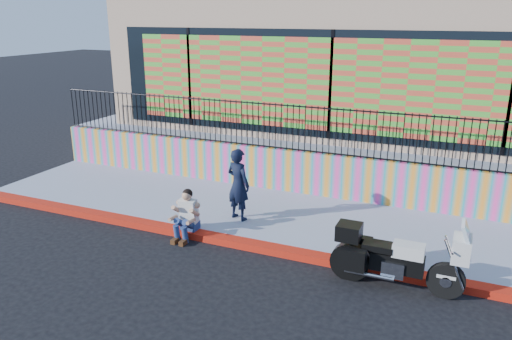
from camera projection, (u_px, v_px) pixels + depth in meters
The scene contains 10 objects.
ground at pixel (270, 252), 10.13m from camera, with size 90.00×90.00×0.00m, color black.
red_curb at pixel (270, 249), 10.10m from camera, with size 16.00×0.30×0.15m, color #B4140C.
sidewalk at pixel (297, 219), 11.55m from camera, with size 16.00×3.00×0.15m, color #969DB4.
mural_wall at pixel (318, 174), 12.76m from camera, with size 16.00×0.20×1.10m, color #FF43A3.
metal_fence at pixel (320, 130), 12.41m from camera, with size 15.80×0.04×1.20m, color black, non-canonical shape.
elevated_platform at pixel (360, 134), 17.25m from camera, with size 16.00×10.00×1.25m, color #969DB4.
storefront_building at pixel (364, 58), 16.27m from camera, with size 14.00×8.06×4.00m.
police_motorcycle at pixel (395, 256), 8.67m from camera, with size 2.28×0.75×1.42m.
police_officer at pixel (238, 184), 11.16m from camera, with size 0.60×0.40×1.65m, color black.
seated_man at pixel (185, 219), 10.60m from camera, with size 0.54×0.71×1.06m.
Camera 1 is at (3.37, -8.52, 4.64)m, focal length 35.00 mm.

